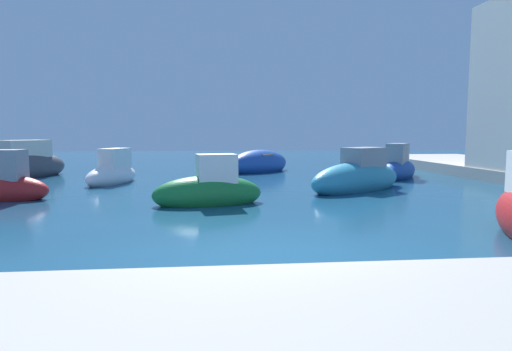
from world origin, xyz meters
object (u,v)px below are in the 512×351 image
at_px(moored_boat_2, 209,190).
at_px(moored_boat_5, 113,173).
at_px(moored_boat_1, 358,178).
at_px(moored_boat_9, 259,164).
at_px(moored_boat_6, 398,168).
at_px(moored_boat_8, 18,166).

xyz_separation_m(moored_boat_2, moored_boat_5, (-3.85, 5.37, 0.01)).
relative_size(moored_boat_1, moored_boat_9, 1.13).
bearing_deg(moored_boat_9, moored_boat_2, -146.40).
relative_size(moored_boat_2, moored_boat_6, 0.88).
distance_m(moored_boat_6, moored_boat_9, 6.85).
bearing_deg(moored_boat_9, moored_boat_6, -73.92).
xyz_separation_m(moored_boat_6, moored_boat_8, (-16.79, 1.63, 0.11)).
xyz_separation_m(moored_boat_1, moored_boat_8, (-13.65, 5.38, 0.09)).
relative_size(moored_boat_1, moored_boat_2, 1.40).
relative_size(moored_boat_1, moored_boat_5, 1.40).
relative_size(moored_boat_6, moored_boat_9, 0.91).
bearing_deg(moored_boat_6, moored_boat_5, 130.93).
relative_size(moored_boat_2, moored_boat_9, 0.81).
distance_m(moored_boat_1, moored_boat_6, 4.89).
bearing_deg(moored_boat_2, moored_boat_8, -53.74).
bearing_deg(moored_boat_1, moored_boat_8, -57.33).
xyz_separation_m(moored_boat_2, moored_boat_9, (2.44, 9.87, 0.01)).
height_order(moored_boat_6, moored_boat_8, moored_boat_8).
bearing_deg(moored_boat_6, moored_boat_9, 95.13).
xyz_separation_m(moored_boat_1, moored_boat_6, (3.14, 3.75, -0.02)).
xyz_separation_m(moored_boat_2, moored_boat_6, (8.29, 6.30, 0.02)).
bearing_deg(moored_boat_9, moored_boat_1, -112.19).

